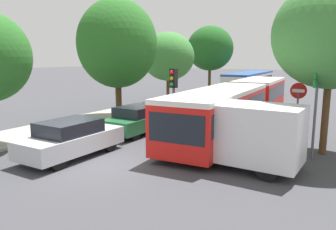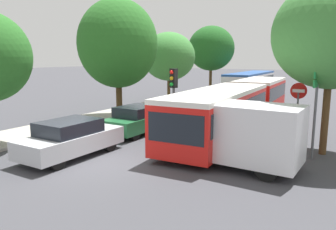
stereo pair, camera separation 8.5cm
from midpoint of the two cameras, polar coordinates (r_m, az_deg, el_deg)
The scene contains 15 objects.
ground_plane at distance 12.60m, azimuth -10.76°, elevation -8.24°, with size 200.00×200.00×0.00m, color #3D3D42.
kerb_strip_left at distance 25.88m, azimuth -3.33°, elevation 1.46°, with size 3.20×34.57×0.14m, color #9E998E.
articulated_bus at distance 18.78m, azimuth 12.48°, elevation 2.09°, with size 3.29×16.41×2.42m.
city_bus_rear at distance 35.02m, azimuth 14.25°, elevation 5.56°, with size 2.82×11.17×2.39m.
queued_car_silver at distance 13.50m, azimuth -16.36°, elevation -3.92°, with size 1.88×4.30×1.49m.
queued_car_green at distance 17.05m, azimuth -5.02°, elevation -0.77°, with size 1.83×4.18×1.44m.
queued_car_tan at distance 22.23m, azimuth 4.10°, elevation 1.74°, with size 1.81×4.13×1.43m.
white_van at distance 12.00m, azimuth 11.69°, elevation -3.04°, with size 5.07×2.16×2.31m.
traffic_light at distance 15.39m, azimuth 1.10°, elevation 4.75°, with size 0.36×0.39×3.40m.
no_entry_sign at distance 15.48m, azimuth 21.80°, elevation 1.75°, with size 0.70×0.08×2.82m.
direction_sign_post at distance 13.55m, azimuth 24.61°, elevation 3.36°, with size 0.13×1.40×3.60m.
tree_left_mid at distance 21.09m, azimuth -8.71°, elevation 11.80°, with size 4.97×4.97×7.50m.
tree_left_far at distance 27.78m, azimuth 0.22°, elevation 10.14°, with size 4.42×4.42×5.99m.
tree_left_distant at distance 34.47m, azimuth 7.61°, elevation 11.24°, with size 4.72×4.72×7.08m.
tree_right_near at distance 14.46m, azimuth 26.85°, elevation 12.42°, with size 4.55×4.55×6.91m.
Camera 2 is at (8.04, -8.89, 3.91)m, focal length 35.00 mm.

